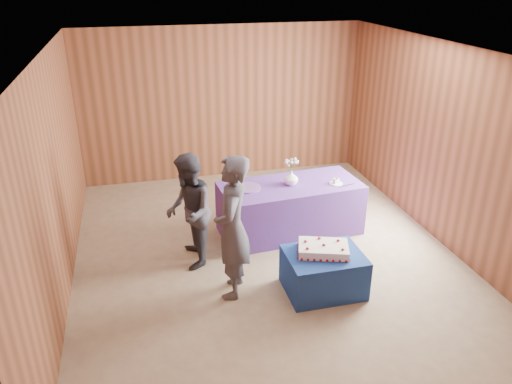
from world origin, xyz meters
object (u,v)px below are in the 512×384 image
object	(u,v)px
serving_table	(290,208)
sheet_cake	(323,249)
cake_table	(324,272)
guest_left	(232,228)
guest_right	(189,212)
vase	(291,178)

from	to	relation	value
serving_table	sheet_cake	distance (m)	1.48
cake_table	guest_left	bearing A→B (deg)	167.33
sheet_cake	guest_right	world-z (taller)	guest_right
guest_right	serving_table	bearing A→B (deg)	112.86
cake_table	serving_table	xyz separation A→B (m)	(0.06, 1.51, 0.12)
cake_table	sheet_cake	bearing A→B (deg)	98.59
guest_left	guest_right	world-z (taller)	guest_left
guest_right	guest_left	bearing A→B (deg)	32.03
sheet_cake	guest_left	world-z (taller)	guest_left
cake_table	guest_left	world-z (taller)	guest_left
vase	serving_table	bearing A→B (deg)	144.49
sheet_cake	vase	bearing A→B (deg)	106.08
cake_table	guest_right	bearing A→B (deg)	145.60
vase	guest_left	xyz separation A→B (m)	(-1.11, -1.27, 0.02)
cake_table	serving_table	distance (m)	1.52
serving_table	cake_table	bearing A→B (deg)	-96.80
serving_table	vase	size ratio (longest dim) A/B	9.69
serving_table	vase	distance (m)	0.48
cake_table	vase	xyz separation A→B (m)	(0.06, 1.51, 0.60)
cake_table	sheet_cake	world-z (taller)	sheet_cake
cake_table	serving_table	size ratio (longest dim) A/B	0.45
vase	sheet_cake	bearing A→B (deg)	-92.55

